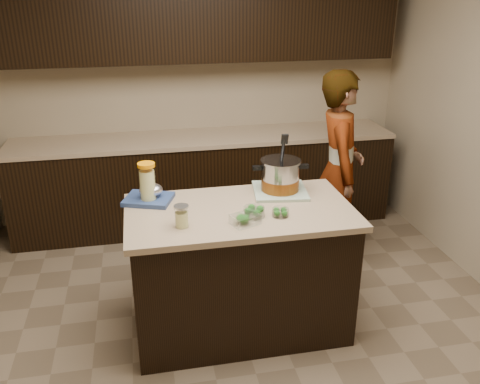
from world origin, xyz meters
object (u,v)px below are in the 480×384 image
(island, at_px, (240,269))
(person, at_px, (339,170))
(lemonade_pitcher, at_px, (148,185))
(stock_pot, at_px, (280,177))

(island, height_order, person, person)
(lemonade_pitcher, distance_m, person, 1.66)
(stock_pot, height_order, lemonade_pitcher, stock_pot)
(lemonade_pitcher, bearing_deg, island, -20.94)
(lemonade_pitcher, xyz_separation_m, person, (1.55, 0.54, -0.21))
(island, distance_m, stock_pot, 0.69)
(person, bearing_deg, lemonade_pitcher, 123.70)
(island, relative_size, lemonade_pitcher, 5.34)
(stock_pot, relative_size, lemonade_pitcher, 1.42)
(island, height_order, lemonade_pitcher, lemonade_pitcher)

